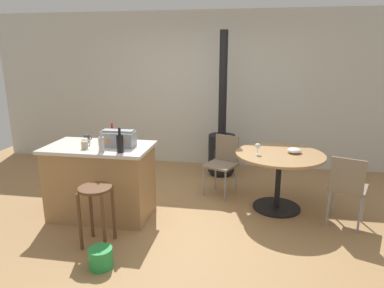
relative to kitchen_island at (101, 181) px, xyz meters
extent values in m
plane|color=#A37A4C|center=(1.03, 0.12, -0.46)|extent=(8.80, 8.80, 0.00)
cube|color=beige|center=(1.03, 2.38, 0.89)|extent=(8.00, 0.10, 2.70)
cube|color=#A37A4C|center=(0.00, 0.00, -0.02)|extent=(1.20, 0.67, 0.87)
cube|color=beige|center=(0.00, 0.00, 0.43)|extent=(1.26, 0.73, 0.04)
cylinder|color=brown|center=(0.37, -0.53, -0.14)|extent=(0.04, 0.04, 0.62)
cylinder|color=brown|center=(0.11, -0.53, -0.14)|extent=(0.04, 0.04, 0.62)
cylinder|color=brown|center=(0.11, -0.79, -0.14)|extent=(0.04, 0.04, 0.62)
cylinder|color=brown|center=(0.37, -0.79, -0.14)|extent=(0.04, 0.04, 0.62)
cylinder|color=brown|center=(0.24, -0.66, 0.18)|extent=(0.35, 0.35, 0.03)
cylinder|color=black|center=(2.18, 0.57, -0.44)|extent=(0.62, 0.62, 0.02)
cylinder|color=black|center=(2.18, 0.57, -0.09)|extent=(0.07, 0.07, 0.72)
cylinder|color=#A37A4C|center=(2.18, 0.57, 0.28)|extent=(1.12, 1.12, 0.03)
cube|color=#7F705B|center=(2.95, 0.26, 0.01)|extent=(0.52, 0.52, 0.03)
cube|color=#7F705B|center=(2.88, 0.08, 0.21)|extent=(0.34, 0.16, 0.40)
cylinder|color=gray|center=(2.73, 0.16, -0.23)|extent=(0.02, 0.02, 0.45)
cylinder|color=gray|center=(3.04, 0.04, -0.23)|extent=(0.02, 0.02, 0.45)
cylinder|color=gray|center=(3.17, 0.35, -0.23)|extent=(0.02, 0.02, 0.45)
cylinder|color=gray|center=(2.85, 0.48, -0.23)|extent=(0.02, 0.02, 0.45)
cube|color=#7F705B|center=(1.40, 0.90, -0.01)|extent=(0.52, 0.52, 0.03)
cube|color=#7F705B|center=(1.47, 1.07, 0.19)|extent=(0.34, 0.16, 0.40)
cylinder|color=gray|center=(1.62, 0.99, -0.24)|extent=(0.02, 0.02, 0.43)
cylinder|color=gray|center=(1.31, 1.12, -0.24)|extent=(0.02, 0.02, 0.43)
cylinder|color=gray|center=(1.18, 0.81, -0.24)|extent=(0.02, 0.02, 0.43)
cylinder|color=gray|center=(1.49, 0.68, -0.24)|extent=(0.02, 0.02, 0.43)
cylinder|color=black|center=(1.34, 1.78, -0.43)|extent=(0.37, 0.37, 0.06)
cylinder|color=black|center=(1.34, 1.78, -0.09)|extent=(0.44, 0.44, 0.62)
cube|color=#2D2826|center=(1.34, 1.56, -0.09)|extent=(0.20, 0.02, 0.20)
cylinder|color=black|center=(1.34, 1.78, 1.05)|extent=(0.13, 0.13, 1.66)
cube|color=gray|center=(0.25, 0.02, 0.54)|extent=(0.39, 0.20, 0.18)
cube|color=gray|center=(0.25, 0.02, 0.64)|extent=(0.37, 0.12, 0.02)
cube|color=orange|center=(0.15, -0.09, 0.54)|extent=(0.04, 0.01, 0.04)
cube|color=orange|center=(0.35, -0.09, 0.54)|extent=(0.04, 0.01, 0.04)
cylinder|color=black|center=(0.36, -0.23, 0.55)|extent=(0.08, 0.08, 0.20)
cylinder|color=black|center=(0.36, -0.23, 0.69)|extent=(0.03, 0.03, 0.08)
cylinder|color=#B7B2AD|center=(0.14, -0.23, 0.53)|extent=(0.07, 0.07, 0.17)
cylinder|color=#B7B2AD|center=(0.14, -0.23, 0.65)|extent=(0.03, 0.03, 0.06)
cylinder|color=maroon|center=(0.08, 0.24, 0.53)|extent=(0.06, 0.06, 0.17)
cylinder|color=maroon|center=(0.08, 0.24, 0.65)|extent=(0.02, 0.02, 0.07)
cylinder|color=#383838|center=(-0.23, 0.15, 0.50)|extent=(0.07, 0.07, 0.09)
torus|color=#383838|center=(-0.18, 0.15, 0.50)|extent=(0.05, 0.01, 0.05)
cylinder|color=white|center=(-0.18, 0.01, 0.49)|extent=(0.07, 0.07, 0.08)
torus|color=white|center=(-0.13, 0.01, 0.50)|extent=(0.05, 0.01, 0.05)
cylinder|color=tan|center=(-0.10, -0.16, 0.49)|extent=(0.07, 0.07, 0.09)
torus|color=tan|center=(-0.05, -0.16, 0.50)|extent=(0.05, 0.01, 0.05)
cylinder|color=tan|center=(-0.01, 0.15, 0.50)|extent=(0.08, 0.08, 0.10)
torus|color=tan|center=(0.04, 0.15, 0.51)|extent=(0.05, 0.01, 0.05)
cylinder|color=silver|center=(1.89, 0.47, 0.30)|extent=(0.06, 0.06, 0.00)
cylinder|color=silver|center=(1.89, 0.47, 0.34)|extent=(0.01, 0.01, 0.08)
ellipsoid|color=silver|center=(1.89, 0.47, 0.41)|extent=(0.07, 0.07, 0.06)
ellipsoid|color=white|center=(2.36, 0.62, 0.33)|extent=(0.18, 0.18, 0.07)
cylinder|color=green|center=(0.44, -1.05, -0.36)|extent=(0.23, 0.23, 0.20)
camera|label=1|loc=(1.78, -3.76, 1.52)|focal=32.26mm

